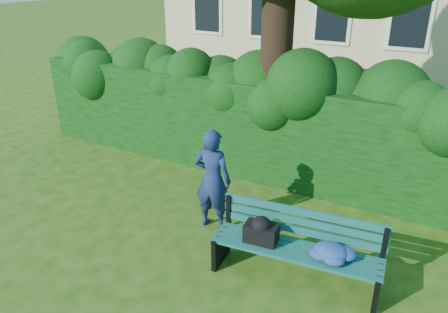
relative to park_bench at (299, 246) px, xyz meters
The scene contains 4 objects.
ground 1.76m from the park_bench, 165.24° to the left, with size 80.00×80.00×0.00m, color #28480E.
hedge 3.12m from the park_bench, 121.86° to the left, with size 10.00×1.00×1.80m.
park_bench is the anchor object (origin of this frame).
man_reading 1.67m from the park_bench, 160.78° to the left, with size 0.57×0.38×1.57m, color navy.
Camera 1 is at (3.02, -4.77, 3.67)m, focal length 35.00 mm.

